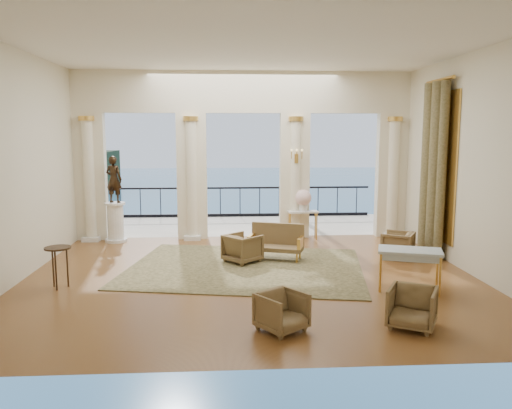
{
  "coord_description": "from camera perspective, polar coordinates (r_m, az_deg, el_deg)",
  "views": [
    {
      "loc": [
        -0.48,
        -9.73,
        2.86
      ],
      "look_at": [
        0.14,
        0.6,
        1.38
      ],
      "focal_mm": 35.0,
      "sensor_mm": 36.0,
      "label": 1
    }
  ],
  "objects": [
    {
      "name": "rug",
      "position": [
        10.81,
        -1.22,
        -7.17
      ],
      "size": [
        5.53,
        4.65,
        0.02
      ],
      "primitive_type": "cube",
      "rotation": [
        0.0,
        0.0,
        -0.18
      ],
      "color": "#2B2E18",
      "rests_on": "ground"
    },
    {
      "name": "curtain",
      "position": [
        12.22,
        19.53,
        3.71
      ],
      "size": [
        0.33,
        1.4,
        4.09
      ],
      "color": "#494724",
      "rests_on": "ground"
    },
    {
      "name": "wall_sconce",
      "position": [
        13.38,
        4.64,
        5.38
      ],
      "size": [
        0.3,
        0.11,
        0.33
      ],
      "color": "gold",
      "rests_on": "arcade"
    },
    {
      "name": "headland",
      "position": [
        85.22,
        -23.76,
        3.48
      ],
      "size": [
        22.0,
        18.0,
        6.0
      ],
      "primitive_type": "cube",
      "color": "black",
      "rests_on": "sea"
    },
    {
      "name": "settee",
      "position": [
        11.45,
        2.35,
        -4.28
      ],
      "size": [
        1.33,
        0.88,
        0.81
      ],
      "rotation": [
        0.0,
        0.0,
        -0.32
      ],
      "color": "#42351D",
      "rests_on": "ground"
    },
    {
      "name": "armchair_b",
      "position": [
        7.86,
        17.41,
        -10.96
      ],
      "size": [
        0.88,
        0.86,
        0.68
      ],
      "primitive_type": "imported",
      "rotation": [
        0.0,
        0.0,
        -0.51
      ],
      "color": "#42351D",
      "rests_on": "ground"
    },
    {
      "name": "side_table",
      "position": [
        9.96,
        -21.7,
        -5.16
      ],
      "size": [
        0.48,
        0.48,
        0.78
      ],
      "color": "black",
      "rests_on": "ground"
    },
    {
      "name": "armchair_a",
      "position": [
        7.42,
        2.98,
        -11.93
      ],
      "size": [
        0.84,
        0.83,
        0.63
      ],
      "primitive_type": "imported",
      "rotation": [
        0.0,
        0.0,
        0.65
      ],
      "color": "#42351D",
      "rests_on": "ground"
    },
    {
      "name": "floor",
      "position": [
        10.15,
        -0.62,
        -8.25
      ],
      "size": [
        9.0,
        9.0,
        0.0
      ],
      "primitive_type": "plane",
      "color": "#542E14",
      "rests_on": "ground"
    },
    {
      "name": "game_table",
      "position": [
        9.55,
        17.18,
        -5.39
      ],
      "size": [
        1.25,
        0.93,
        0.77
      ],
      "rotation": [
        0.0,
        0.0,
        -0.32
      ],
      "color": "silver",
      "rests_on": "ground"
    },
    {
      "name": "terrace",
      "position": [
        15.8,
        -1.66,
        -2.5
      ],
      "size": [
        10.0,
        3.6,
        0.1
      ],
      "primitive_type": "cube",
      "color": "#ABA08F",
      "rests_on": "ground"
    },
    {
      "name": "window_frame",
      "position": [
        12.29,
        20.35,
        4.07
      ],
      "size": [
        0.04,
        1.6,
        3.4
      ],
      "primitive_type": "cube",
      "color": "gold",
      "rests_on": "room_walls"
    },
    {
      "name": "arcade",
      "position": [
        13.56,
        -1.44,
        6.94
      ],
      "size": [
        9.0,
        0.56,
        4.5
      ],
      "color": "#F2E3C5",
      "rests_on": "ground"
    },
    {
      "name": "console_table",
      "position": [
        13.62,
        5.39,
        -1.29
      ],
      "size": [
        0.83,
        0.36,
        0.77
      ],
      "rotation": [
        0.0,
        0.0,
        0.05
      ],
      "color": "silver",
      "rests_on": "ground"
    },
    {
      "name": "palm_tree",
      "position": [
        16.56,
        5.29,
        12.35
      ],
      "size": [
        2.0,
        2.0,
        4.5
      ],
      "color": "#4C3823",
      "rests_on": "terrace"
    },
    {
      "name": "pedestal",
      "position": [
        13.75,
        -15.75,
        -2.04
      ],
      "size": [
        0.58,
        0.58,
        1.06
      ],
      "color": "silver",
      "rests_on": "ground"
    },
    {
      "name": "urn",
      "position": [
        13.55,
        5.42,
        0.65
      ],
      "size": [
        0.44,
        0.44,
        0.59
      ],
      "color": "white",
      "rests_on": "console_table"
    },
    {
      "name": "room_walls",
      "position": [
        8.62,
        -0.27,
        8.25
      ],
      "size": [
        9.0,
        9.0,
        9.0
      ],
      "color": "beige",
      "rests_on": "ground"
    },
    {
      "name": "armchair_c",
      "position": [
        11.97,
        15.89,
        -4.33
      ],
      "size": [
        0.88,
        0.89,
        0.69
      ],
      "primitive_type": "imported",
      "rotation": [
        0.0,
        0.0,
        -2.1
      ],
      "color": "#42351D",
      "rests_on": "ground"
    },
    {
      "name": "statue",
      "position": [
        13.6,
        -15.94,
        2.78
      ],
      "size": [
        0.52,
        0.43,
        1.22
      ],
      "primitive_type": "imported",
      "rotation": [
        0.0,
        0.0,
        2.8
      ],
      "color": "black",
      "rests_on": "pedestal"
    },
    {
      "name": "armchair_d",
      "position": [
        11.17,
        -1.54,
        -4.85
      ],
      "size": [
        0.94,
        0.94,
        0.71
      ],
      "primitive_type": "imported",
      "rotation": [
        0.0,
        0.0,
        2.31
      ],
      "color": "#42351D",
      "rests_on": "ground"
    },
    {
      "name": "balustrade",
      "position": [
        17.31,
        -1.83,
        -0.03
      ],
      "size": [
        9.0,
        0.06,
        1.03
      ],
      "color": "black",
      "rests_on": "terrace"
    },
    {
      "name": "sea",
      "position": [
        70.29,
        -3.04,
        0.86
      ],
      "size": [
        160.0,
        160.0,
        0.0
      ],
      "primitive_type": "plane",
      "color": "#275A8C",
      "rests_on": "ground"
    }
  ]
}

